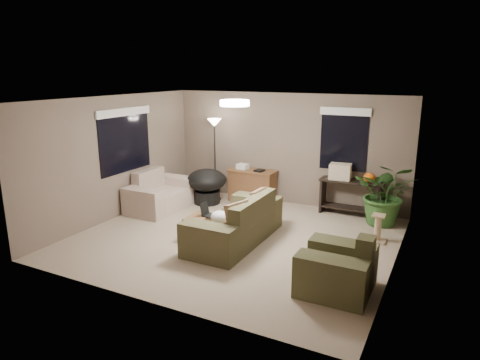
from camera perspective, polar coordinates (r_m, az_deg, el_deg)
The scene contains 20 objects.
room_shell at distance 7.52m, azimuth -0.69°, elevation 1.14°, with size 5.50×5.50×5.50m.
main_sofa at distance 7.65m, azimuth -0.39°, elevation -6.09°, with size 0.95×2.20×0.85m.
throw_pillows at distance 7.43m, azimuth 1.36°, elevation -3.83°, with size 0.37×1.38×0.47m.
loveseat at distance 9.60m, azimuth -10.57°, elevation -2.04°, with size 0.90×1.60×0.85m.
armchair at distance 6.18m, azimuth 12.91°, elevation -11.65°, with size 0.95×1.00×0.85m.
coffee_table at distance 7.64m, azimuth -3.45°, elevation -5.65°, with size 1.00×0.55×0.42m.
laptop at distance 7.76m, azimuth -4.17°, elevation -4.39°, with size 0.37×0.28×0.24m.
plastic_bag at distance 7.36m, azimuth -2.71°, elevation -4.99°, with size 0.32×0.29×0.22m, color white.
desk at distance 9.94m, azimuth 1.65°, elevation -0.75°, with size 1.10×0.50×0.75m.
desk_papers at distance 9.89m, azimuth 0.82°, elevation 1.71°, with size 0.70×0.29×0.12m.
console_table at distance 9.29m, azimuth 14.55°, elevation -1.92°, with size 1.30×0.40×0.75m.
pumpkin at distance 9.12m, azimuth 16.85°, elevation 0.31°, with size 0.24×0.24×0.20m, color orange.
cardboard_box at distance 9.23m, azimuth 13.22°, elevation 1.10°, with size 0.44×0.33×0.33m, color beige.
papasan_chair at distance 9.81m, azimuth -4.46°, elevation -0.47°, with size 0.97×0.97×0.80m.
floor_lamp at distance 9.87m, azimuth -3.42°, elevation 6.36°, with size 0.32×0.32×1.91m.
ceiling_fixture at distance 7.34m, azimuth -0.72°, elevation 10.23°, with size 0.50×0.50×0.10m, color white.
houseplant at distance 8.87m, azimuth 18.82°, elevation -2.61°, with size 1.15×1.27×0.99m, color #2D5923.
cat_scratching_post at distance 8.07m, azimuth 17.87°, elevation -6.33°, with size 0.32×0.32×0.50m.
window_left at distance 9.21m, azimuth -15.11°, elevation 6.48°, with size 0.05×1.56×1.33m.
window_back at distance 9.28m, azimuth 13.75°, elevation 6.64°, with size 1.06×0.05×1.33m.
Camera 1 is at (3.39, -6.48, 2.97)m, focal length 32.00 mm.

